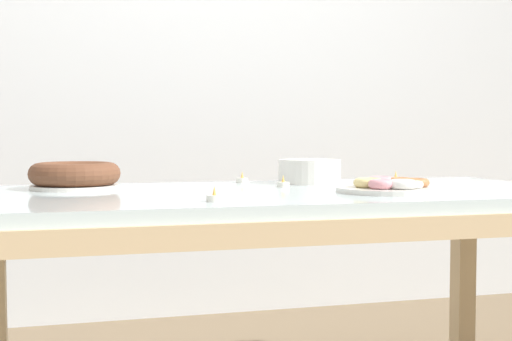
# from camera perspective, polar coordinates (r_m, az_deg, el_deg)

# --- Properties ---
(wall_back) EXTENTS (8.00, 0.10, 2.60)m
(wall_back) POSITION_cam_1_polar(r_m,az_deg,el_deg) (3.52, -5.06, 9.72)
(wall_back) COLOR silver
(wall_back) RESTS_ON ground
(dining_table) EXTENTS (1.80, 0.87, 0.72)m
(dining_table) POSITION_cam_1_polar(r_m,az_deg,el_deg) (2.11, 2.10, -3.86)
(dining_table) COLOR silver
(dining_table) RESTS_ON ground
(cake_chocolate_round) EXTENTS (0.27, 0.27, 0.08)m
(cake_chocolate_round) POSITION_cam_1_polar(r_m,az_deg,el_deg) (2.23, -14.29, -0.39)
(cake_chocolate_round) COLOR silver
(cake_chocolate_round) RESTS_ON dining_table
(pastry_platter) EXTENTS (0.31, 0.31, 0.04)m
(pastry_platter) POSITION_cam_1_polar(r_m,az_deg,el_deg) (2.08, 10.64, -1.25)
(pastry_platter) COLOR silver
(pastry_platter) RESTS_ON dining_table
(plate_stack) EXTENTS (0.21, 0.21, 0.08)m
(plate_stack) POSITION_cam_1_polar(r_m,az_deg,el_deg) (2.40, 4.30, -0.06)
(plate_stack) COLOR silver
(plate_stack) RESTS_ON dining_table
(tealight_near_front) EXTENTS (0.04, 0.04, 0.04)m
(tealight_near_front) POSITION_cam_1_polar(r_m,az_deg,el_deg) (1.77, -3.35, -2.17)
(tealight_near_front) COLOR silver
(tealight_near_front) RESTS_ON dining_table
(tealight_right_edge) EXTENTS (0.04, 0.04, 0.04)m
(tealight_right_edge) POSITION_cam_1_polar(r_m,az_deg,el_deg) (2.50, 11.11, -0.68)
(tealight_right_edge) COLOR silver
(tealight_right_edge) RESTS_ON dining_table
(tealight_left_edge) EXTENTS (0.04, 0.04, 0.04)m
(tealight_left_edge) POSITION_cam_1_polar(r_m,az_deg,el_deg) (2.42, -1.12, -0.74)
(tealight_left_edge) COLOR silver
(tealight_left_edge) RESTS_ON dining_table
(tealight_centre) EXTENTS (0.04, 0.04, 0.04)m
(tealight_centre) POSITION_cam_1_polar(r_m,az_deg,el_deg) (2.23, 2.18, -1.07)
(tealight_centre) COLOR silver
(tealight_centre) RESTS_ON dining_table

